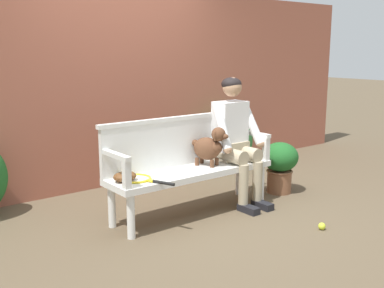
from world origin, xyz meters
The scene contains 13 objects.
ground_plane centered at (0.00, 0.00, 0.00)m, with size 40.00×40.00×0.00m, color brown.
brick_garden_fence centered at (0.00, 1.52, 1.16)m, with size 8.00×0.30×2.32m, color #9E5642.
hedge_bush_mid_right centered at (1.50, 1.18, 0.38)m, with size 0.77×0.74×0.77m, color #337538.
garden_bench centered at (0.00, 0.00, 0.40)m, with size 1.76×0.46×0.46m.
bench_backrest centered at (0.00, 0.20, 0.71)m, with size 1.80×0.06×0.50m.
bench_armrest_left_end centered at (-0.84, -0.08, 0.66)m, with size 0.06×0.46×0.28m.
bench_armrest_right_end centered at (0.84, -0.08, 0.66)m, with size 0.06×0.46×0.28m.
person_seated centered at (0.56, -0.01, 0.73)m, with size 0.56×0.63×1.33m.
dog_on_bench centered at (0.22, -0.01, 0.66)m, with size 0.29×0.40×0.40m.
tennis_racket centered at (-0.62, -0.01, 0.47)m, with size 0.38×0.58×0.03m.
baseball_glove centered at (-0.74, 0.02, 0.50)m, with size 0.22×0.17×0.09m, color brown.
tennis_ball centered at (0.67, -1.07, 0.03)m, with size 0.07×0.07×0.07m, color #CCDB33.
potted_plant centered at (1.22, -0.06, 0.34)m, with size 0.41×0.41×0.58m.
Camera 1 is at (-2.74, -3.51, 1.62)m, focal length 43.80 mm.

